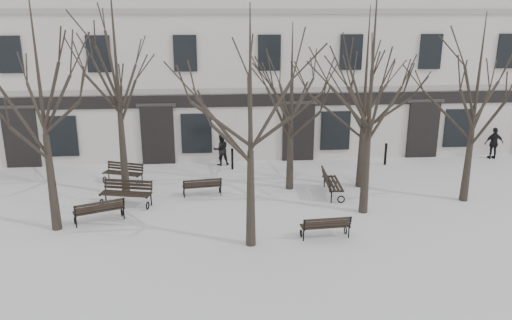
{
  "coord_description": "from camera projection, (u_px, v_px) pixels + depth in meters",
  "views": [
    {
      "loc": [
        -0.77,
        -16.25,
        7.29
      ],
      "look_at": [
        0.93,
        3.0,
        1.53
      ],
      "focal_mm": 35.0,
      "sensor_mm": 36.0,
      "label": 1
    }
  ],
  "objects": [
    {
      "name": "pedestrian_c",
      "position": [
        492.0,
        158.0,
        25.78
      ],
      "size": [
        0.97,
        0.43,
        1.63
      ],
      "primitive_type": "imported",
      "rotation": [
        0.0,
        0.0,
        3.11
      ],
      "color": "black",
      "rests_on": "ground"
    },
    {
      "name": "bollard_b",
      "position": [
        386.0,
        153.0,
        24.56
      ],
      "size": [
        0.14,
        0.14,
        1.11
      ],
      "color": "black",
      "rests_on": "ground"
    },
    {
      "name": "bench_0",
      "position": [
        126.0,
        192.0,
        19.4
      ],
      "size": [
        2.07,
        1.15,
        1.0
      ],
      "rotation": [
        0.0,
        0.0,
        -0.24
      ],
      "color": "black",
      "rests_on": "ground"
    },
    {
      "name": "tree_3",
      "position": [
        477.0,
        87.0,
        18.77
      ],
      "size": [
        5.13,
        5.13,
        7.32
      ],
      "color": "black",
      "rests_on": "ground"
    },
    {
      "name": "pedestrian_b",
      "position": [
        221.0,
        165.0,
        24.72
      ],
      "size": [
        0.88,
        0.75,
        1.57
      ],
      "primitive_type": "imported",
      "rotation": [
        0.0,
        0.0,
        3.37
      ],
      "color": "black",
      "rests_on": "ground"
    },
    {
      "name": "bench_1",
      "position": [
        99.0,
        210.0,
        17.83
      ],
      "size": [
        1.84,
        1.24,
        0.88
      ],
      "rotation": [
        0.0,
        0.0,
        3.53
      ],
      "color": "black",
      "rests_on": "ground"
    },
    {
      "name": "tree_2",
      "position": [
        372.0,
        70.0,
        17.38
      ],
      "size": [
        5.98,
        5.98,
        8.54
      ],
      "color": "black",
      "rests_on": "ground"
    },
    {
      "name": "bench_2",
      "position": [
        326.0,
        226.0,
        16.59
      ],
      "size": [
        1.68,
        0.71,
        0.83
      ],
      "rotation": [
        0.0,
        0.0,
        3.21
      ],
      "color": "black",
      "rests_on": "ground"
    },
    {
      "name": "bench_5",
      "position": [
        331.0,
        183.0,
        20.53
      ],
      "size": [
        0.84,
        2.0,
        0.99
      ],
      "rotation": [
        0.0,
        0.0,
        1.5
      ],
      "color": "black",
      "rests_on": "ground"
    },
    {
      "name": "tree_4",
      "position": [
        116.0,
        59.0,
        19.09
      ],
      "size": [
        6.21,
        6.21,
        8.88
      ],
      "color": "black",
      "rests_on": "ground"
    },
    {
      "name": "bench_3",
      "position": [
        123.0,
        172.0,
        22.01
      ],
      "size": [
        1.85,
        1.23,
        0.89
      ],
      "rotation": [
        0.0,
        0.0,
        -0.37
      ],
      "color": "black",
      "rests_on": "ground"
    },
    {
      "name": "ground",
      "position": [
        237.0,
        226.0,
        17.66
      ],
      "size": [
        100.0,
        100.0,
        0.0
      ],
      "primitive_type": "plane",
      "color": "silver",
      "rests_on": "ground"
    },
    {
      "name": "tree_5",
      "position": [
        291.0,
        88.0,
        20.18
      ],
      "size": [
        4.84,
        4.84,
        6.92
      ],
      "color": "black",
      "rests_on": "ground"
    },
    {
      "name": "tree_0",
      "position": [
        39.0,
        84.0,
        15.98
      ],
      "size": [
        5.67,
        5.67,
        8.1
      ],
      "color": "black",
      "rests_on": "ground"
    },
    {
      "name": "tree_1",
      "position": [
        250.0,
        101.0,
        14.91
      ],
      "size": [
        5.29,
        5.29,
        7.55
      ],
      "color": "black",
      "rests_on": "ground"
    },
    {
      "name": "bench_4",
      "position": [
        202.0,
        186.0,
        20.44
      ],
      "size": [
        1.64,
        0.77,
        0.8
      ],
      "rotation": [
        0.0,
        0.0,
        3.27
      ],
      "color": "black",
      "rests_on": "ground"
    },
    {
      "name": "building",
      "position": [
        225.0,
        44.0,
        28.45
      ],
      "size": [
        40.4,
        10.2,
        11.4
      ],
      "color": "beige",
      "rests_on": "ground"
    },
    {
      "name": "tree_6",
      "position": [
        366.0,
        77.0,
        20.34
      ],
      "size": [
        5.28,
        5.28,
        7.55
      ],
      "color": "black",
      "rests_on": "ground"
    },
    {
      "name": "bollard_a",
      "position": [
        232.0,
        158.0,
        23.87
      ],
      "size": [
        0.13,
        0.13,
        1.04
      ],
      "color": "black",
      "rests_on": "ground"
    }
  ]
}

